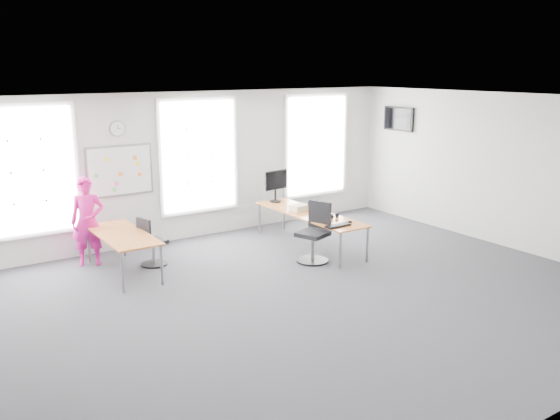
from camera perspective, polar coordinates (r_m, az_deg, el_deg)
floor at (r=9.22m, az=1.79°, el=-8.51°), size 10.00×10.00×0.00m
ceiling at (r=8.55m, az=1.94°, el=10.44°), size 10.00×10.00×0.00m
wall_back at (r=12.18m, az=-9.15°, el=4.14°), size 10.00×0.00×10.00m
wall_front at (r=6.11m, az=24.36°, el=-6.52°), size 10.00×0.00×10.00m
wall_right at (r=12.31m, az=21.21°, el=3.48°), size 0.00×10.00×10.00m
window_left at (r=11.23m, az=-23.17°, el=3.44°), size 1.60×0.06×2.20m
window_mid at (r=12.25m, az=-7.85°, el=5.18°), size 1.60×0.06×2.20m
window_right at (r=13.81m, az=3.47°, el=6.24°), size 1.60×0.06×2.20m
desk_right at (r=11.61m, az=2.84°, el=-0.51°), size 0.75×2.82×0.69m
desk_left at (r=10.47m, az=-14.94°, el=-2.52°), size 0.77×1.93×0.70m
chair_right at (r=10.81m, az=3.36°, el=-2.48°), size 0.63×0.63×1.09m
chair_left at (r=10.81m, az=-12.33°, el=-3.26°), size 0.49×0.49×0.90m
person at (r=11.05m, az=-18.03°, el=-1.06°), size 0.68×0.57×1.60m
whiteboard at (r=11.66m, az=-15.14°, el=3.66°), size 1.20×0.03×0.90m
wall_clock at (r=11.56m, az=-15.39°, el=7.57°), size 0.30×0.04×0.30m
tv at (r=14.10m, az=11.34°, el=8.60°), size 0.06×0.90×0.55m
keyboard at (r=10.66m, az=5.60°, el=-1.53°), size 0.50×0.20×0.02m
mouse at (r=10.93m, az=6.72°, el=-1.12°), size 0.08×0.13×0.05m
lens_cap at (r=11.02m, az=5.47°, el=-1.06°), size 0.06×0.06×0.01m
headphones at (r=11.22m, az=5.24°, el=-0.58°), size 0.16×0.09×0.09m
laptop_sleeve at (r=11.45m, az=3.43°, el=0.19°), size 0.33×0.26×0.26m
paper_stack at (r=11.77m, az=1.85°, el=0.22°), size 0.37×0.30×0.12m
monitor at (r=12.46m, az=-0.42°, el=2.60°), size 0.60×0.25×0.67m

